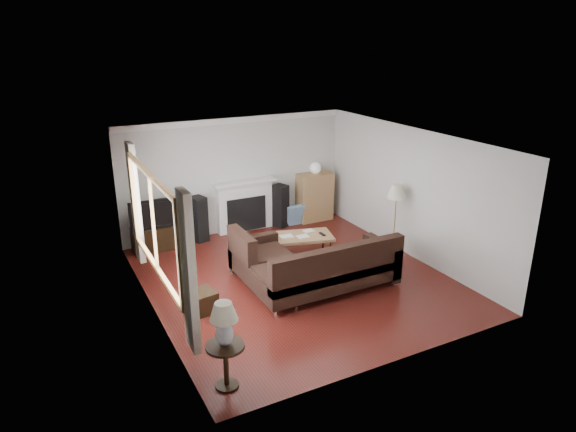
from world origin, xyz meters
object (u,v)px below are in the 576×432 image
sectional_sofa (327,267)px  side_table (226,366)px  floor_lamp (395,220)px  bookshelf (315,197)px  coffee_table (300,246)px  tv_stand (157,238)px

sectional_sofa → side_table: size_ratio=4.47×
floor_lamp → side_table: floor_lamp is taller
sectional_sofa → floor_lamp: (1.95, 0.67, 0.29)m
sectional_sofa → floor_lamp: 2.08m
floor_lamp → side_table: 4.95m
bookshelf → coffee_table: 2.23m
sectional_sofa → side_table: sectional_sofa is taller
bookshelf → floor_lamp: floor_lamp is taller
bookshelf → side_table: bookshelf is taller
bookshelf → coffee_table: bookshelf is taller
coffee_table → side_table: side_table is taller
sectional_sofa → coffee_table: 1.40m
bookshelf → floor_lamp: 2.48m
sectional_sofa → floor_lamp: size_ratio=1.86×
tv_stand → coffee_table: tv_stand is taller
coffee_table → floor_lamp: bearing=-6.8°
side_table → sectional_sofa: bearing=33.6°
tv_stand → sectional_sofa: bearing=-55.6°
sectional_sofa → side_table: 2.91m
floor_lamp → bookshelf: bearing=98.5°
tv_stand → floor_lamp: (4.06, -2.42, 0.48)m
tv_stand → floor_lamp: size_ratio=0.68×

